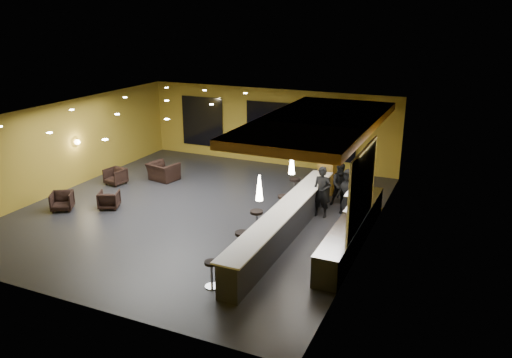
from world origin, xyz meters
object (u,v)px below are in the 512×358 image
at_px(bar_counter, 285,224).
at_px(bar_stool_4, 295,186).
at_px(pendant_1, 292,163).
at_px(armchair_c, 116,176).
at_px(pendant_0, 259,188).
at_px(staff_b, 341,185).
at_px(staff_c, 348,192).
at_px(bar_stool_2, 257,220).
at_px(armchair_b, 109,200).
at_px(pendant_2, 316,144).
at_px(armchair_a, 62,201).
at_px(bar_stool_1, 242,241).
at_px(prep_counter, 352,231).
at_px(armchair_d, 163,171).
at_px(bar_stool_3, 283,203).
at_px(staff_a, 322,192).
at_px(column, 328,150).
at_px(bar_stool_0, 212,271).

distance_m(bar_counter, bar_stool_4, 3.56).
distance_m(pendant_1, armchair_c, 8.63).
relative_size(pendant_0, staff_b, 0.43).
relative_size(pendant_1, staff_b, 0.43).
distance_m(staff_b, staff_c, 0.80).
relative_size(staff_b, bar_stool_2, 1.91).
relative_size(pendant_1, armchair_b, 0.99).
height_order(pendant_0, bar_stool_2, pendant_0).
bearing_deg(staff_b, bar_stool_4, 162.84).
height_order(pendant_1, pendant_2, same).
height_order(pendant_0, pendant_2, same).
distance_m(bar_counter, bar_stool_2, 0.92).
xyz_separation_m(armchair_a, bar_stool_1, (7.48, -0.72, 0.19)).
distance_m(prep_counter, armchair_d, 9.22).
bearing_deg(bar_stool_3, armchair_b, -163.66).
xyz_separation_m(staff_c, armchair_b, (-8.02, -2.99, -0.50)).
bearing_deg(armchair_a, bar_counter, -25.18).
xyz_separation_m(pendant_1, staff_b, (0.84, 3.03, -1.54)).
bearing_deg(staff_a, armchair_c, -175.37).
bearing_deg(bar_stool_1, staff_c, 66.77).
height_order(staff_b, bar_stool_4, staff_b).
bearing_deg(bar_stool_4, prep_counter, -45.18).
bearing_deg(bar_stool_3, column, 76.92).
bearing_deg(staff_b, bar_stool_0, -122.49).
relative_size(pendant_1, staff_a, 0.39).
bearing_deg(armchair_b, bar_counter, 156.27).
bearing_deg(armchair_d, bar_stool_3, 175.38).
bearing_deg(bar_stool_4, bar_stool_0, -88.14).
height_order(bar_counter, bar_stool_0, bar_counter).
xyz_separation_m(bar_stool_2, bar_stool_3, (0.22, 1.76, -0.04)).
height_order(staff_b, armchair_c, staff_b).
xyz_separation_m(pendant_2, bar_stool_3, (-0.69, -1.36, -1.85)).
bearing_deg(staff_a, staff_b, 78.91).
bearing_deg(staff_b, bar_stool_1, -126.31).
xyz_separation_m(column, bar_stool_4, (-0.92, -1.17, -1.22)).
height_order(staff_b, bar_stool_0, staff_b).
relative_size(pendant_0, bar_stool_2, 0.83).
relative_size(pendant_2, bar_stool_1, 0.86).
bearing_deg(bar_stool_3, bar_stool_0, -90.04).
xyz_separation_m(pendant_2, bar_stool_1, (-0.68, -4.70, -1.83)).
bearing_deg(column, bar_stool_2, -100.91).
xyz_separation_m(prep_counter, armchair_c, (-10.25, 1.58, -0.09)).
distance_m(column, armchair_c, 8.74).
xyz_separation_m(armchair_c, bar_stool_0, (7.55, -5.55, 0.13)).
xyz_separation_m(pendant_1, armchair_a, (-8.16, -1.47, -2.01)).
distance_m(staff_a, bar_stool_4, 1.90).
xyz_separation_m(prep_counter, pendant_2, (-2.00, 2.50, 1.92)).
bearing_deg(bar_stool_2, bar_counter, 7.71).
bearing_deg(pendant_0, staff_b, 81.34).
bearing_deg(bar_stool_0, bar_stool_4, 91.86).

